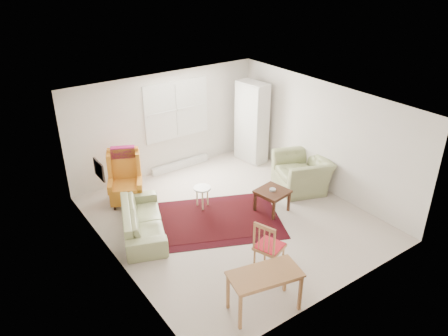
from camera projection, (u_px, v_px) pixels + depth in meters
room at (227, 160)px, 8.72m from camera, size 5.04×5.54×2.51m
rug at (210, 220)px, 9.02m from camera, size 3.39×2.87×0.03m
sofa at (142, 215)px, 8.50m from camera, size 1.38×2.07×0.78m
armchair at (302, 169)px, 10.08m from camera, size 1.43×1.52×0.96m
wingback_chair at (125, 178)px, 9.41m from camera, size 0.95×0.97×1.22m
coffee_table at (272, 201)px, 9.27m from camera, size 0.71×0.71×0.50m
stool at (202, 197)px, 9.40m from camera, size 0.38×0.38×0.50m
cabinet at (252, 122)px, 11.22m from camera, size 0.54×0.89×2.10m
desk at (264, 291)px, 6.67m from camera, size 1.19×0.78×0.70m
desk_chair at (270, 245)px, 7.44m from camera, size 0.57×0.57×1.02m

